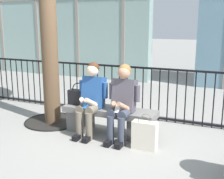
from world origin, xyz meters
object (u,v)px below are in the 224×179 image
Objects in this scene: seated_person_companion at (122,100)px; handbag_on_bench at (79,97)px; seated_person_with_phone at (91,97)px; stone_bench at (110,118)px; shopping_bag at (145,135)px.

seated_person_companion is 0.87m from handbag_on_bench.
handbag_on_bench is at bearing 158.53° from seated_person_with_phone.
seated_person_with_phone reaches higher than handbag_on_bench.
seated_person_with_phone is at bearing -21.47° from handbag_on_bench.
stone_bench is 1.32× the size of seated_person_with_phone.
seated_person_companion is at bearing -24.81° from stone_bench.
handbag_on_bench is (-0.30, 0.12, -0.06)m from seated_person_with_phone.
stone_bench is 0.49m from seated_person_with_phone.
handbag_on_bench reaches higher than shopping_bag.
handbag_on_bench reaches higher than stone_bench.
shopping_bag is (0.45, -0.22, -0.43)m from seated_person_companion.
stone_bench is 4.11× the size of handbag_on_bench.
seated_person_with_phone is 3.12× the size of handbag_on_bench.
seated_person_companion is 2.27× the size of shopping_bag.
seated_person_with_phone is at bearing 167.71° from shopping_bag.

